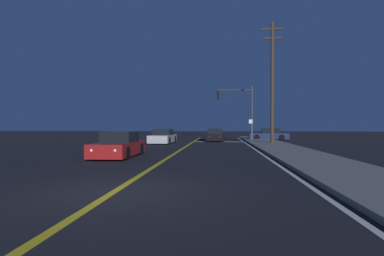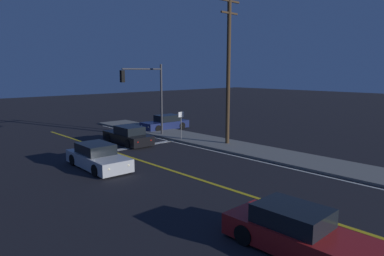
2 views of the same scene
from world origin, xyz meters
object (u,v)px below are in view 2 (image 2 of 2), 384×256
car_far_approaching_navy (165,123)px  utility_pole_right (228,67)px  car_following_oncoming_black (128,136)px  car_distant_tail_silver (98,157)px  street_sign_corner (181,121)px  car_parked_curb_red (298,233)px  traffic_signal_near_right (148,89)px

car_far_approaching_navy → utility_pole_right: utility_pole_right is taller
car_following_oncoming_black → car_distant_tail_silver: same height
car_far_approaching_navy → street_sign_corner: street_sign_corner is taller
car_far_approaching_navy → car_distant_tail_silver: same height
car_parked_curb_red → street_sign_corner: 17.36m
car_parked_curb_red → utility_pole_right: 16.06m
car_far_approaching_navy → car_parked_curb_red: (-11.00, -20.08, 0.00)m
car_far_approaching_navy → car_parked_curb_red: same height
street_sign_corner → traffic_signal_near_right: bearing=110.8°
car_far_approaching_navy → utility_pole_right: 9.95m
car_following_oncoming_black → car_distant_tail_silver: bearing=-135.2°
car_far_approaching_navy → utility_pole_right: bearing=174.9°
car_parked_curb_red → traffic_signal_near_right: size_ratio=0.79×
street_sign_corner → car_far_approaching_navy: bearing=63.9°
car_following_oncoming_black → traffic_signal_near_right: bearing=22.4°
car_far_approaching_navy → car_parked_curb_red: bearing=153.2°
car_parked_curb_red → car_distant_tail_silver: 12.49m
car_parked_curb_red → car_distant_tail_silver: (0.09, 12.49, 0.00)m
car_following_oncoming_black → street_sign_corner: street_sign_corner is taller
car_following_oncoming_black → traffic_signal_near_right: size_ratio=0.79×
car_parked_curb_red → street_sign_corner: size_ratio=2.02×
car_far_approaching_navy → street_sign_corner: bearing=155.9°
utility_pole_right → street_sign_corner: bearing=111.7°
traffic_signal_near_right → car_distant_tail_silver: bearing=36.0°
car_parked_curb_red → car_following_oncoming_black: bearing=-107.1°
traffic_signal_near_right → utility_pole_right: utility_pole_right is taller
car_far_approaching_navy → traffic_signal_near_right: bearing=124.1°
car_far_approaching_navy → utility_pole_right: (-1.05, -8.52, 5.02)m
street_sign_corner → utility_pole_right: bearing=-68.3°
utility_pole_right → street_sign_corner: size_ratio=4.64×
car_parked_curb_red → street_sign_corner: (8.55, 15.08, 0.97)m
street_sign_corner → car_following_oncoming_black: bearing=152.7°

